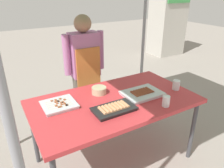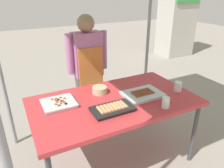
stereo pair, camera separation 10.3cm
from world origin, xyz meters
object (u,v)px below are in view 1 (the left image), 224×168
(stall_table, at_px, (115,104))
(drink_cup_by_wok, at_px, (176,85))
(vendor_woman, at_px, (85,66))
(condiment_bowl, at_px, (99,90))
(tray_pork_links, at_px, (114,109))
(drink_cup_near_edge, at_px, (166,101))
(neighbor_stall_right, at_px, (168,18))
(tray_grilled_sausages, at_px, (142,93))
(tray_meat_skewers, at_px, (59,105))

(stall_table, bearing_deg, drink_cup_by_wok, -10.67)
(vendor_woman, bearing_deg, condiment_bowl, 81.06)
(stall_table, xyz_separation_m, tray_pork_links, (-0.11, -0.17, 0.07))
(stall_table, relative_size, drink_cup_by_wok, 15.48)
(vendor_woman, bearing_deg, drink_cup_by_wok, 127.68)
(tray_pork_links, bearing_deg, drink_cup_near_edge, -20.43)
(condiment_bowl, distance_m, vendor_woman, 0.55)
(drink_cup_by_wok, bearing_deg, neighbor_stall_right, 47.95)
(tray_grilled_sausages, height_order, drink_cup_near_edge, drink_cup_near_edge)
(tray_grilled_sausages, xyz_separation_m, drink_cup_by_wok, (0.39, -0.08, 0.03))
(drink_cup_near_edge, xyz_separation_m, drink_cup_by_wok, (0.34, 0.21, 0.00))
(tray_pork_links, xyz_separation_m, condiment_bowl, (0.04, 0.37, 0.01))
(drink_cup_near_edge, bearing_deg, stall_table, 135.24)
(tray_grilled_sausages, relative_size, tray_meat_skewers, 1.29)
(condiment_bowl, bearing_deg, neighbor_stall_right, 37.73)
(stall_table, height_order, tray_grilled_sausages, tray_grilled_sausages)
(drink_cup_near_edge, bearing_deg, condiment_bowl, 127.15)
(tray_grilled_sausages, distance_m, tray_meat_skewers, 0.83)
(vendor_woman, bearing_deg, drink_cup_near_edge, 106.85)
(tray_grilled_sausages, relative_size, tray_pork_links, 1.03)
(tray_meat_skewers, height_order, condiment_bowl, condiment_bowl)
(tray_grilled_sausages, bearing_deg, neighbor_stall_right, 43.36)
(tray_meat_skewers, height_order, drink_cup_by_wok, drink_cup_by_wok)
(tray_meat_skewers, height_order, neighbor_stall_right, neighbor_stall_right)
(tray_meat_skewers, height_order, tray_pork_links, tray_pork_links)
(tray_grilled_sausages, bearing_deg, tray_pork_links, -163.53)
(tray_pork_links, height_order, vendor_woman, vendor_woman)
(stall_table, xyz_separation_m, drink_cup_by_wok, (0.69, -0.13, 0.10))
(condiment_bowl, distance_m, drink_cup_near_edge, 0.68)
(tray_grilled_sausages, relative_size, neighbor_stall_right, 0.20)
(tray_pork_links, bearing_deg, stall_table, 57.70)
(stall_table, bearing_deg, tray_pork_links, -122.30)
(neighbor_stall_right, bearing_deg, tray_grilled_sausages, -136.64)
(drink_cup_near_edge, bearing_deg, neighbor_stall_right, 46.51)
(stall_table, bearing_deg, tray_meat_skewers, 163.65)
(tray_pork_links, distance_m, neighbor_stall_right, 4.68)
(drink_cup_near_edge, bearing_deg, tray_grilled_sausages, 100.09)
(tray_pork_links, xyz_separation_m, drink_cup_near_edge, (0.45, -0.17, 0.03))
(tray_meat_skewers, distance_m, drink_cup_by_wok, 1.23)
(drink_cup_by_wok, bearing_deg, tray_meat_skewers, 166.89)
(tray_pork_links, xyz_separation_m, drink_cup_by_wok, (0.80, 0.04, 0.03))
(stall_table, xyz_separation_m, condiment_bowl, (-0.07, 0.20, 0.09))
(condiment_bowl, height_order, neighbor_stall_right, neighbor_stall_right)
(tray_grilled_sausages, relative_size, vendor_woman, 0.26)
(tray_grilled_sausages, bearing_deg, tray_meat_skewers, 165.80)
(neighbor_stall_right, bearing_deg, drink_cup_near_edge, -133.49)
(tray_meat_skewers, bearing_deg, stall_table, -16.35)
(tray_pork_links, relative_size, condiment_bowl, 2.51)
(tray_meat_skewers, bearing_deg, drink_cup_near_edge, -29.95)
(tray_meat_skewers, distance_m, drink_cup_near_edge, 0.98)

